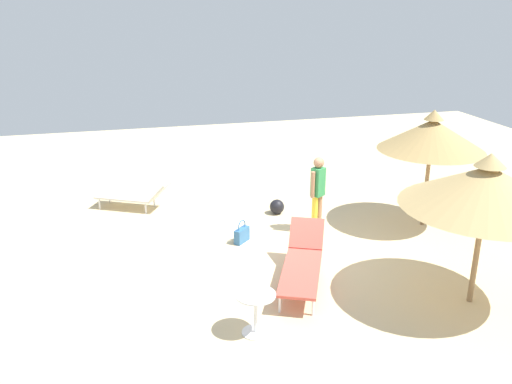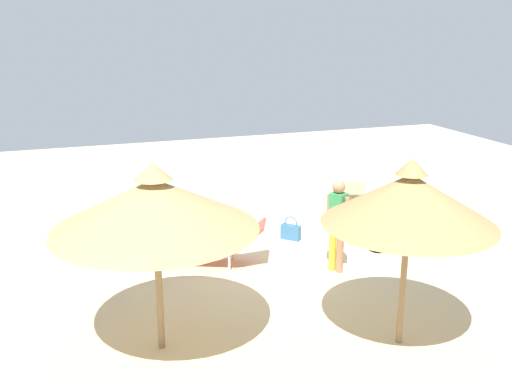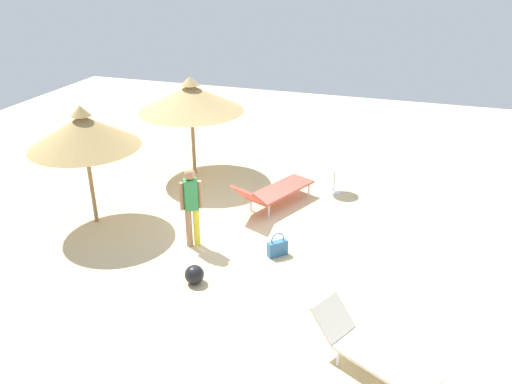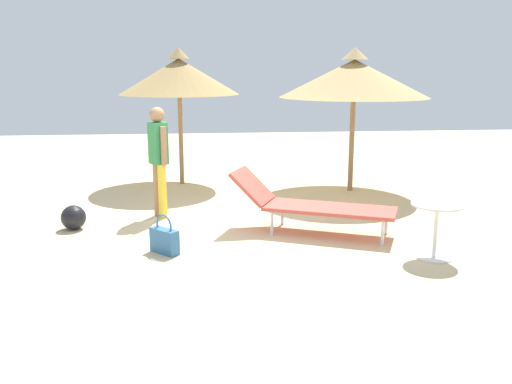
{
  "view_description": "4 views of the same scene",
  "coord_description": "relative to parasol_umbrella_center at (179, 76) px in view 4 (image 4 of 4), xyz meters",
  "views": [
    {
      "loc": [
        3.09,
        9.58,
        4.92
      ],
      "look_at": [
        0.54,
        -0.45,
        1.19
      ],
      "focal_mm": 37.9,
      "sensor_mm": 36.0,
      "label": 1
    },
    {
      "loc": [
        -9.62,
        3.73,
        4.34
      ],
      "look_at": [
        0.77,
        0.12,
        1.11
      ],
      "focal_mm": 40.57,
      "sensor_mm": 36.0,
      "label": 2
    },
    {
      "loc": [
        3.07,
        -9.02,
        5.49
      ],
      "look_at": [
        -0.06,
        0.6,
        0.7
      ],
      "focal_mm": 35.86,
      "sensor_mm": 36.0,
      "label": 3
    },
    {
      "loc": [
        7.41,
        -0.19,
        2.28
      ],
      "look_at": [
        0.5,
        0.53,
        0.69
      ],
      "focal_mm": 38.3,
      "sensor_mm": 36.0,
      "label": 4
    }
  ],
  "objects": [
    {
      "name": "ground",
      "position": [
        3.43,
        0.56,
        -2.16
      ],
      "size": [
        24.0,
        24.0,
        0.1
      ],
      "primitive_type": "cube",
      "color": "beige"
    },
    {
      "name": "parasol_umbrella_center",
      "position": [
        0.0,
        0.0,
        0.0
      ],
      "size": [
        2.32,
        2.32,
        2.66
      ],
      "color": "olive",
      "rests_on": "ground"
    },
    {
      "name": "parasol_umbrella_far_right",
      "position": [
        0.96,
        3.19,
        -0.03
      ],
      "size": [
        2.72,
        2.72,
        2.64
      ],
      "color": "olive",
      "rests_on": "ground"
    },
    {
      "name": "lounge_chair_front",
      "position": [
        3.56,
        1.88,
        -1.69
      ],
      "size": [
        1.53,
        2.35,
        0.85
      ],
      "color": "#CC4C3F",
      "rests_on": "ground"
    },
    {
      "name": "person_standing_edge",
      "position": [
        2.49,
        -0.26,
        -1.14
      ],
      "size": [
        0.39,
        0.32,
        1.71
      ],
      "color": "#A57554",
      "rests_on": "ground"
    },
    {
      "name": "handbag",
      "position": [
        4.23,
        -0.1,
        -1.94
      ],
      "size": [
        0.39,
        0.39,
        0.51
      ],
      "color": "#336699",
      "rests_on": "ground"
    },
    {
      "name": "side_table_round",
      "position": [
        4.76,
        3.19,
        -1.64
      ],
      "size": [
        0.62,
        0.62,
        0.69
      ],
      "color": "silver",
      "rests_on": "ground"
    },
    {
      "name": "beach_ball",
      "position": [
        3.05,
        -1.46,
        -1.94
      ],
      "size": [
        0.35,
        0.35,
        0.35
      ],
      "primitive_type": "sphere",
      "color": "black",
      "rests_on": "ground"
    }
  ]
}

